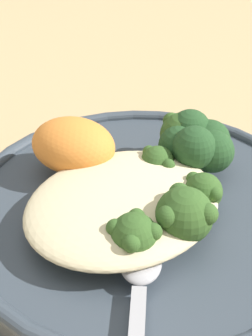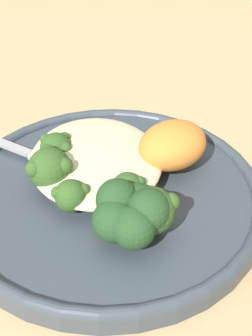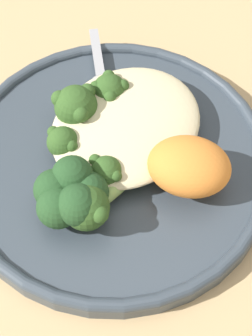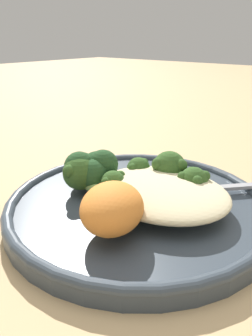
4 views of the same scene
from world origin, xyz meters
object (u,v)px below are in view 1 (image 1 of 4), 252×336
object	(u,v)px
spoon	(140,275)
sweet_potato_chunk_1	(73,145)
plate	(138,205)
broccoli_stalk_0	(125,220)
quinoa_mound	(123,203)
broccoli_stalk_4	(174,141)
broccoli_stalk_2	(177,190)
sweet_potato_chunk_0	(76,148)
kale_tuft	(197,143)
broccoli_stalk_3	(139,168)
broccoli_stalk_1	(171,210)

from	to	relation	value
spoon	sweet_potato_chunk_1	bearing A→B (deg)	-153.10
plate	broccoli_stalk_0	distance (m)	0.05
quinoa_mound	broccoli_stalk_4	bearing A→B (deg)	23.69
broccoli_stalk_2	sweet_potato_chunk_0	bearing A→B (deg)	169.36
sweet_potato_chunk_1	broccoli_stalk_2	bearing A→B (deg)	-66.18
quinoa_mound	broccoli_stalk_4	xyz separation A→B (m)	(0.08, 0.03, 0.01)
broccoli_stalk_4	plate	bearing A→B (deg)	-156.74
sweet_potato_chunk_1	kale_tuft	world-z (taller)	same
broccoli_stalk_2	broccoli_stalk_3	distance (m)	0.04
broccoli_stalk_3	sweet_potato_chunk_1	xyz separation A→B (m)	(-0.03, 0.05, 0.01)
broccoli_stalk_3	sweet_potato_chunk_1	size ratio (longest dim) A/B	1.07
broccoli_stalk_3	spoon	xyz separation A→B (m)	(-0.06, -0.08, -0.01)
plate	spoon	xyz separation A→B (m)	(-0.05, -0.07, 0.01)
broccoli_stalk_2	sweet_potato_chunk_1	distance (m)	0.09
broccoli_stalk_2	kale_tuft	distance (m)	0.05
broccoli_stalk_0	broccoli_stalk_4	xyz separation A→B (m)	(0.09, 0.05, 0.00)
broccoli_stalk_0	broccoli_stalk_4	bearing A→B (deg)	139.48
broccoli_stalk_0	broccoli_stalk_3	bearing A→B (deg)	153.03
broccoli_stalk_2	broccoli_stalk_3	bearing A→B (deg)	154.22
broccoli_stalk_3	spoon	bearing A→B (deg)	-108.45
plate	broccoli_stalk_0	bearing A→B (deg)	-139.49
kale_tuft	spoon	distance (m)	0.14
sweet_potato_chunk_0	broccoli_stalk_0	bearing A→B (deg)	-99.93
broccoli_stalk_0	broccoli_stalk_4	distance (m)	0.10
kale_tuft	sweet_potato_chunk_1	bearing A→B (deg)	146.15
broccoli_stalk_2	sweet_potato_chunk_0	size ratio (longest dim) A/B	2.06
kale_tuft	plate	bearing A→B (deg)	-176.12
plate	broccoli_stalk_4	bearing A→B (deg)	22.10
plate	sweet_potato_chunk_1	xyz separation A→B (m)	(-0.02, 0.06, 0.03)
plate	broccoli_stalk_3	size ratio (longest dim) A/B	3.76
broccoli_stalk_4	broccoli_stalk_2	bearing A→B (deg)	-127.44
quinoa_mound	broccoli_stalk_2	xyz separation A→B (m)	(0.04, -0.01, 0.00)
broccoli_stalk_1	kale_tuft	distance (m)	0.08
broccoli_stalk_4	kale_tuft	xyz separation A→B (m)	(0.01, -0.02, 0.00)
broccoli_stalk_2	broccoli_stalk_4	distance (m)	0.06
quinoa_mound	broccoli_stalk_3	world-z (taller)	broccoli_stalk_3
broccoli_stalk_3	sweet_potato_chunk_1	world-z (taller)	sweet_potato_chunk_1
broccoli_stalk_3	sweet_potato_chunk_1	bearing A→B (deg)	142.63
broccoli_stalk_2	sweet_potato_chunk_0	distance (m)	0.09
broccoli_stalk_4	sweet_potato_chunk_1	size ratio (longest dim) A/B	1.53
broccoli_stalk_0	spoon	world-z (taller)	broccoli_stalk_0
broccoli_stalk_0	plate	bearing A→B (deg)	149.80
broccoli_stalk_2	kale_tuft	xyz separation A→B (m)	(0.05, 0.03, 0.01)
plate	broccoli_stalk_2	xyz separation A→B (m)	(0.02, -0.02, 0.02)
plate	kale_tuft	bearing A→B (deg)	3.88
quinoa_mound	kale_tuft	size ratio (longest dim) A/B	2.33
broccoli_stalk_0	sweet_potato_chunk_1	bearing A→B (deg)	-170.02
broccoli_stalk_2	broccoli_stalk_3	xyz separation A→B (m)	(-0.01, 0.04, 0.00)
sweet_potato_chunk_0	spoon	bearing A→B (deg)	-104.36
broccoli_stalk_2	quinoa_mound	bearing A→B (deg)	-141.38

